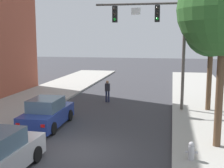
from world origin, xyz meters
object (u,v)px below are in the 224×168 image
object	(u,v)px
traffic_signal_mast	(159,30)
street_tree_second	(212,30)
fire_hydrant	(191,151)
pedestrian_crossing_road	(107,90)
car_lead_blue	(47,114)
street_tree_nearest	(224,10)

from	to	relation	value
traffic_signal_mast	street_tree_second	distance (m)	3.29
fire_hydrant	pedestrian_crossing_road	bearing A→B (deg)	118.34
car_lead_blue	street_tree_second	world-z (taller)	street_tree_second
car_lead_blue	street_tree_nearest	distance (m)	10.18
fire_hydrant	traffic_signal_mast	bearing A→B (deg)	101.73
traffic_signal_mast	pedestrian_crossing_road	xyz separation A→B (m)	(-3.79, 1.87, -4.39)
fire_hydrant	street_tree_nearest	size ratio (longest dim) A/B	0.09
traffic_signal_mast	street_tree_nearest	xyz separation A→B (m)	(2.92, -6.61, 0.61)
fire_hydrant	street_tree_nearest	bearing A→B (deg)	56.26
traffic_signal_mast	pedestrian_crossing_road	distance (m)	6.10
street_tree_nearest	fire_hydrant	bearing A→B (deg)	-123.74
fire_hydrant	street_tree_second	size ratio (longest dim) A/B	0.11
pedestrian_crossing_road	fire_hydrant	distance (m)	11.65
pedestrian_crossing_road	fire_hydrant	world-z (taller)	pedestrian_crossing_road
pedestrian_crossing_road	street_tree_nearest	size ratio (longest dim) A/B	0.21
car_lead_blue	street_tree_nearest	bearing A→B (deg)	-11.08
street_tree_second	traffic_signal_mast	bearing A→B (deg)	-176.82
traffic_signal_mast	fire_hydrant	world-z (taller)	traffic_signal_mast
fire_hydrant	street_tree_second	xyz separation A→B (m)	(1.55, 8.56, 4.76)
car_lead_blue	street_tree_nearest	world-z (taller)	street_tree_nearest
pedestrian_crossing_road	street_tree_second	distance (m)	8.48
pedestrian_crossing_road	street_tree_nearest	xyz separation A→B (m)	(6.71, -8.48, 5.01)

